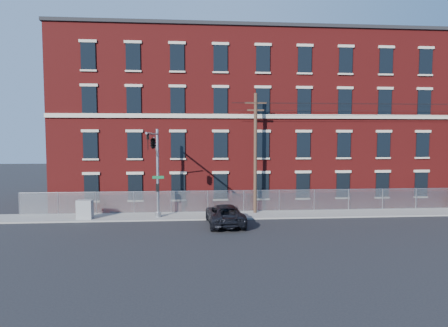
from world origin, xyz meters
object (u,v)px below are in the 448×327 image
pickup_truck (225,214)px  utility_cabinet (85,210)px  utility_pole_near (255,151)px  traffic_signal_mast (154,152)px

pickup_truck → utility_cabinet: (-10.76, 2.17, 0.10)m
utility_pole_near → pickup_truck: size_ratio=1.83×
pickup_truck → utility_cabinet: bearing=-14.7°
utility_pole_near → pickup_truck: bearing=-128.8°
traffic_signal_mast → pickup_truck: traffic_signal_mast is taller
utility_cabinet → traffic_signal_mast: bearing=-14.6°
pickup_truck → utility_cabinet: size_ratio=3.68×
traffic_signal_mast → utility_cabinet: traffic_signal_mast is taller
traffic_signal_mast → utility_cabinet: (-5.62, 2.02, -4.53)m
traffic_signal_mast → pickup_truck: size_ratio=1.28×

